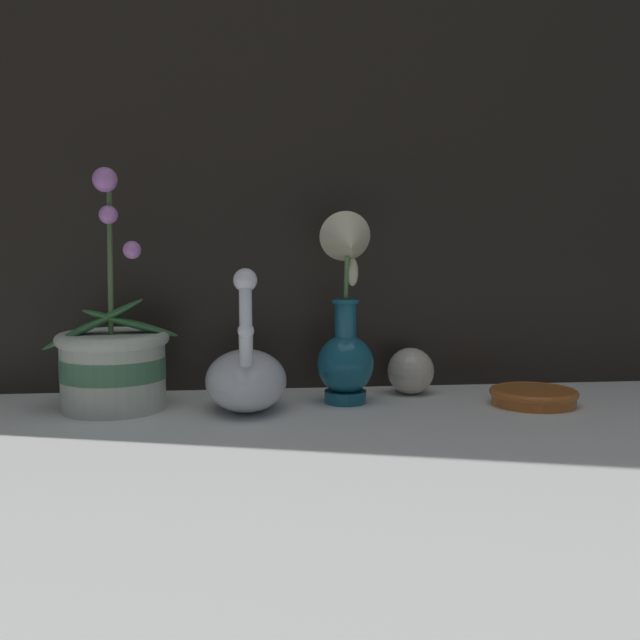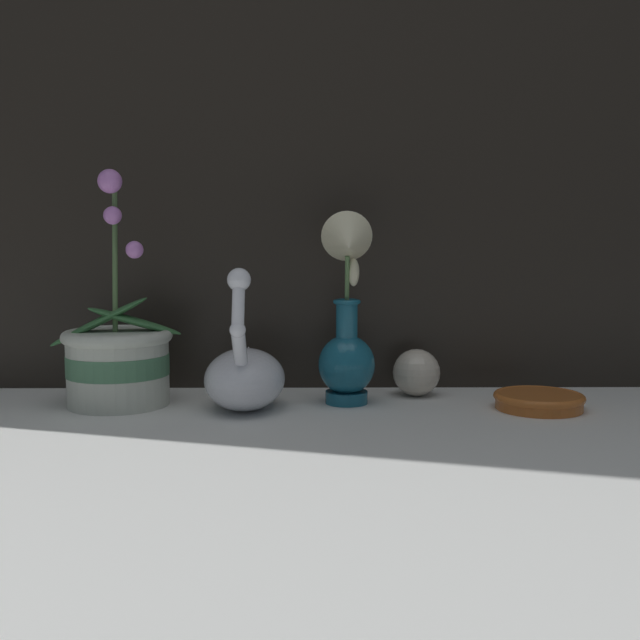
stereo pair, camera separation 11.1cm
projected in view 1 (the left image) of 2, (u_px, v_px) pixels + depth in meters
The scene contains 7 objects.
ground_plane at pixel (346, 427), 1.04m from camera, with size 2.80×2.80×0.00m, color silver.
window_backdrop at pixel (323, 39), 1.27m from camera, with size 2.80×0.03×1.20m.
orchid_potted_plant at pixel (113, 361), 1.14m from camera, with size 0.21×0.17×0.37m.
swan_figurine at pixel (246, 376), 1.14m from camera, with size 0.12×0.21×0.22m.
blue_vase at pixel (346, 323), 1.18m from camera, with size 0.09×0.11×0.30m.
glass_sphere at pixel (411, 371), 1.26m from camera, with size 0.08×0.08×0.08m.
amber_dish at pixel (534, 396), 1.18m from camera, with size 0.14×0.14×0.03m.
Camera 1 is at (-0.14, -1.01, 0.26)m, focal length 42.00 mm.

